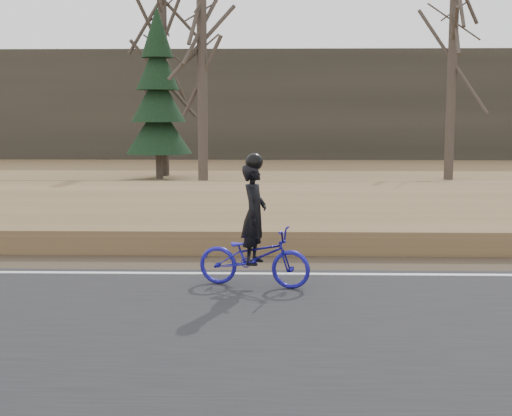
{
  "coord_description": "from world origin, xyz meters",
  "views": [
    {
      "loc": [
        -1.04,
        -11.1,
        2.69
      ],
      "look_at": [
        -1.32,
        0.5,
        1.1
      ],
      "focal_mm": 50.0,
      "sensor_mm": 36.0,
      "label": 1
    }
  ],
  "objects": [
    {
      "name": "road",
      "position": [
        0.0,
        -2.5,
        0.03
      ],
      "size": [
        120.0,
        6.0,
        0.06
      ],
      "primitive_type": "cube",
      "color": "black",
      "rests_on": "ground"
    },
    {
      "name": "bare_tree_center",
      "position": [
        5.86,
        17.05,
        4.78
      ],
      "size": [
        0.36,
        0.36,
        9.56
      ],
      "primitive_type": "cylinder",
      "color": "#473D34",
      "rests_on": "ground"
    },
    {
      "name": "railroad",
      "position": [
        0.0,
        8.0,
        0.53
      ],
      "size": [
        120.0,
        2.4,
        0.29
      ],
      "color": "black",
      "rests_on": "ballast"
    },
    {
      "name": "cyclist",
      "position": [
        -1.32,
        -0.6,
        0.69
      ],
      "size": [
        1.81,
        0.99,
        2.01
      ],
      "rotation": [
        0.0,
        0.0,
        1.33
      ],
      "color": "#1A1595",
      "rests_on": "road"
    },
    {
      "name": "ballast",
      "position": [
        0.0,
        8.0,
        0.23
      ],
      "size": [
        120.0,
        3.0,
        0.45
      ],
      "primitive_type": "cube",
      "color": "slate",
      "rests_on": "ground"
    },
    {
      "name": "bare_tree_near_left",
      "position": [
        -3.55,
        14.16,
        3.88
      ],
      "size": [
        0.36,
        0.36,
        7.77
      ],
      "primitive_type": "cylinder",
      "color": "#473D34",
      "rests_on": "ground"
    },
    {
      "name": "treeline_backdrop",
      "position": [
        0.0,
        30.0,
        3.0
      ],
      "size": [
        120.0,
        4.0,
        6.0
      ],
      "primitive_type": "cube",
      "color": "#383328",
      "rests_on": "ground"
    },
    {
      "name": "edge_line",
      "position": [
        0.0,
        0.2,
        0.07
      ],
      "size": [
        120.0,
        0.12,
        0.01
      ],
      "primitive_type": "cube",
      "color": "silver",
      "rests_on": "road"
    },
    {
      "name": "ground",
      "position": [
        0.0,
        0.0,
        0.0
      ],
      "size": [
        120.0,
        120.0,
        0.0
      ],
      "primitive_type": "plane",
      "color": "olive",
      "rests_on": "ground"
    },
    {
      "name": "conifer",
      "position": [
        -5.56,
        16.96,
        3.17
      ],
      "size": [
        2.6,
        2.6,
        6.69
      ],
      "color": "#473D34",
      "rests_on": "ground"
    },
    {
      "name": "embankment",
      "position": [
        0.0,
        4.2,
        0.22
      ],
      "size": [
        120.0,
        5.0,
        0.44
      ],
      "primitive_type": "cube",
      "color": "olive",
      "rests_on": "ground"
    },
    {
      "name": "shoulder",
      "position": [
        0.0,
        1.2,
        0.02
      ],
      "size": [
        120.0,
        1.6,
        0.04
      ],
      "primitive_type": "cube",
      "color": "#473A2B",
      "rests_on": "ground"
    },
    {
      "name": "bare_tree_left",
      "position": [
        -5.56,
        18.38,
        4.41
      ],
      "size": [
        0.36,
        0.36,
        8.83
      ],
      "primitive_type": "cylinder",
      "color": "#473D34",
      "rests_on": "ground"
    }
  ]
}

